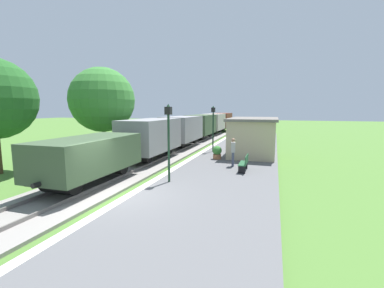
{
  "coord_description": "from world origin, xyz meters",
  "views": [
    {
      "loc": [
        5.9,
        -9.02,
        3.73
      ],
      "look_at": [
        1.39,
        5.41,
        1.7
      ],
      "focal_mm": 24.71,
      "sensor_mm": 36.0,
      "label": 1
    }
  ],
  "objects_px": {
    "bench_near_hut": "(244,163)",
    "lamp_post_far": "(213,120)",
    "tree_trackside_far": "(102,100)",
    "freight_train": "(194,128)",
    "bench_down_platform": "(257,140)",
    "potted_planter": "(217,152)",
    "station_hut": "(253,136)",
    "lamp_post_near": "(169,129)",
    "person_waiting": "(233,151)"
  },
  "relations": [
    {
      "from": "bench_near_hut",
      "to": "lamp_post_far",
      "type": "height_order",
      "value": "lamp_post_far"
    },
    {
      "from": "tree_trackside_far",
      "to": "bench_near_hut",
      "type": "bearing_deg",
      "value": -12.37
    },
    {
      "from": "freight_train",
      "to": "bench_near_hut",
      "type": "xyz_separation_m",
      "value": [
        6.79,
        -12.69,
        -0.92
      ]
    },
    {
      "from": "bench_near_hut",
      "to": "bench_down_platform",
      "type": "distance_m",
      "value": 11.24
    },
    {
      "from": "bench_near_hut",
      "to": "lamp_post_far",
      "type": "xyz_separation_m",
      "value": [
        -3.2,
        6.11,
        2.08
      ]
    },
    {
      "from": "potted_planter",
      "to": "station_hut",
      "type": "bearing_deg",
      "value": 49.49
    },
    {
      "from": "station_hut",
      "to": "lamp_post_near",
      "type": "bearing_deg",
      "value": -109.72
    },
    {
      "from": "lamp_post_far",
      "to": "station_hut",
      "type": "bearing_deg",
      "value": -7.4
    },
    {
      "from": "lamp_post_near",
      "to": "lamp_post_far",
      "type": "distance_m",
      "value": 9.37
    },
    {
      "from": "bench_down_platform",
      "to": "lamp_post_near",
      "type": "bearing_deg",
      "value": -102.43
    },
    {
      "from": "station_hut",
      "to": "person_waiting",
      "type": "relative_size",
      "value": 3.39
    },
    {
      "from": "freight_train",
      "to": "person_waiting",
      "type": "relative_size",
      "value": 22.92
    },
    {
      "from": "bench_down_platform",
      "to": "person_waiting",
      "type": "relative_size",
      "value": 0.88
    },
    {
      "from": "station_hut",
      "to": "tree_trackside_far",
      "type": "relative_size",
      "value": 0.86
    },
    {
      "from": "bench_down_platform",
      "to": "lamp_post_far",
      "type": "height_order",
      "value": "lamp_post_far"
    },
    {
      "from": "potted_planter",
      "to": "bench_down_platform",
      "type": "bearing_deg",
      "value": 74.82
    },
    {
      "from": "freight_train",
      "to": "station_hut",
      "type": "bearing_deg",
      "value": -45.83
    },
    {
      "from": "bench_near_hut",
      "to": "tree_trackside_far",
      "type": "relative_size",
      "value": 0.22
    },
    {
      "from": "bench_down_platform",
      "to": "station_hut",
      "type": "bearing_deg",
      "value": -89.87
    },
    {
      "from": "freight_train",
      "to": "lamp_post_far",
      "type": "relative_size",
      "value": 10.59
    },
    {
      "from": "bench_near_hut",
      "to": "person_waiting",
      "type": "relative_size",
      "value": 0.88
    },
    {
      "from": "person_waiting",
      "to": "lamp_post_far",
      "type": "distance_m",
      "value": 5.8
    },
    {
      "from": "station_hut",
      "to": "lamp_post_far",
      "type": "relative_size",
      "value": 1.57
    },
    {
      "from": "bench_near_hut",
      "to": "person_waiting",
      "type": "height_order",
      "value": "person_waiting"
    },
    {
      "from": "lamp_post_near",
      "to": "lamp_post_far",
      "type": "xyz_separation_m",
      "value": [
        0.0,
        9.37,
        0.0
      ]
    },
    {
      "from": "station_hut",
      "to": "lamp_post_far",
      "type": "bearing_deg",
      "value": 172.6
    },
    {
      "from": "freight_train",
      "to": "lamp_post_near",
      "type": "relative_size",
      "value": 10.59
    },
    {
      "from": "tree_trackside_far",
      "to": "lamp_post_far",
      "type": "bearing_deg",
      "value": 26.03
    },
    {
      "from": "bench_near_hut",
      "to": "lamp_post_near",
      "type": "height_order",
      "value": "lamp_post_near"
    },
    {
      "from": "station_hut",
      "to": "lamp_post_near",
      "type": "distance_m",
      "value": 9.58
    },
    {
      "from": "tree_trackside_far",
      "to": "lamp_post_near",
      "type": "bearing_deg",
      "value": -36.42
    },
    {
      "from": "station_hut",
      "to": "lamp_post_far",
      "type": "xyz_separation_m",
      "value": [
        -3.21,
        0.42,
        1.15
      ]
    },
    {
      "from": "potted_planter",
      "to": "lamp_post_near",
      "type": "distance_m",
      "value": 6.76
    },
    {
      "from": "person_waiting",
      "to": "tree_trackside_far",
      "type": "distance_m",
      "value": 10.6
    },
    {
      "from": "bench_near_hut",
      "to": "lamp_post_near",
      "type": "distance_m",
      "value": 5.02
    },
    {
      "from": "freight_train",
      "to": "lamp_post_far",
      "type": "xyz_separation_m",
      "value": [
        3.59,
        -6.58,
        1.16
      ]
    },
    {
      "from": "bench_down_platform",
      "to": "lamp_post_near",
      "type": "height_order",
      "value": "lamp_post_near"
    },
    {
      "from": "station_hut",
      "to": "bench_near_hut",
      "type": "relative_size",
      "value": 3.87
    },
    {
      "from": "lamp_post_near",
      "to": "person_waiting",
      "type": "bearing_deg",
      "value": 61.2
    },
    {
      "from": "bench_near_hut",
      "to": "potted_planter",
      "type": "xyz_separation_m",
      "value": [
        -2.21,
        3.09,
        0.0
      ]
    },
    {
      "from": "freight_train",
      "to": "potted_planter",
      "type": "bearing_deg",
      "value": -64.52
    },
    {
      "from": "lamp_post_near",
      "to": "bench_down_platform",
      "type": "bearing_deg",
      "value": 77.57
    },
    {
      "from": "lamp_post_far",
      "to": "tree_trackside_far",
      "type": "bearing_deg",
      "value": -153.97
    },
    {
      "from": "freight_train",
      "to": "person_waiting",
      "type": "bearing_deg",
      "value": -62.75
    },
    {
      "from": "lamp_post_near",
      "to": "lamp_post_far",
      "type": "bearing_deg",
      "value": 90.0
    },
    {
      "from": "freight_train",
      "to": "lamp_post_near",
      "type": "bearing_deg",
      "value": -77.32
    },
    {
      "from": "station_hut",
      "to": "tree_trackside_far",
      "type": "height_order",
      "value": "tree_trackside_far"
    },
    {
      "from": "freight_train",
      "to": "bench_near_hut",
      "type": "distance_m",
      "value": 14.42
    },
    {
      "from": "station_hut",
      "to": "tree_trackside_far",
      "type": "xyz_separation_m",
      "value": [
        -10.85,
        -3.32,
        2.71
      ]
    },
    {
      "from": "station_hut",
      "to": "potted_planter",
      "type": "distance_m",
      "value": 3.55
    }
  ]
}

